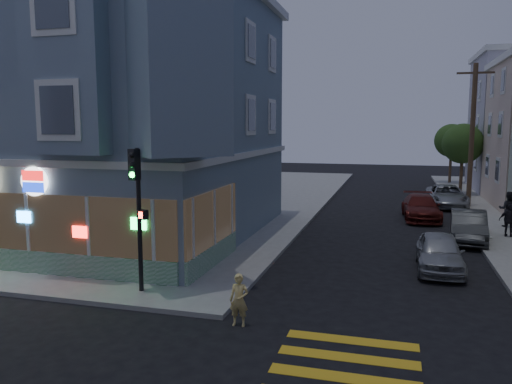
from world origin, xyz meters
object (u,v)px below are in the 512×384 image
at_px(traffic_signal, 137,196).
at_px(parked_car_a, 440,252).
at_px(pedestrian_b, 510,220).
at_px(pedestrian_a, 508,209).
at_px(fire_hydrant, 487,236).
at_px(parked_car_d, 447,196).
at_px(street_tree_near, 463,144).
at_px(street_tree_far, 452,141).
at_px(running_child, 239,300).
at_px(parked_car_b, 468,226).
at_px(utility_pole, 472,133).
at_px(parked_car_c, 421,207).

bearing_deg(traffic_signal, parked_car_a, 49.66).
bearing_deg(pedestrian_b, pedestrian_a, -80.79).
height_order(parked_car_a, fire_hydrant, parked_car_a).
bearing_deg(parked_car_d, fire_hydrant, -88.70).
bearing_deg(street_tree_near, traffic_signal, -114.64).
bearing_deg(street_tree_far, running_child, -103.46).
xyz_separation_m(street_tree_far, fire_hydrant, (-0.90, -25.31, -3.39)).
height_order(pedestrian_b, parked_car_b, pedestrian_b).
relative_size(parked_car_a, parked_car_b, 0.93).
bearing_deg(utility_pole, fire_hydrant, -93.54).
bearing_deg(utility_pole, running_child, -110.87).
height_order(utility_pole, parked_car_a, utility_pole).
xyz_separation_m(street_tree_near, street_tree_far, (0.00, 8.00, 0.00)).
height_order(pedestrian_b, fire_hydrant, pedestrian_b).
bearing_deg(traffic_signal, parked_car_d, 81.50).
distance_m(street_tree_near, pedestrian_a, 13.05).
bearing_deg(street_tree_near, parked_car_b, -95.31).
bearing_deg(parked_car_b, pedestrian_a, 61.38).
relative_size(pedestrian_a, parked_car_c, 0.38).
distance_m(pedestrian_b, parked_car_a, 7.08).
bearing_deg(traffic_signal, pedestrian_a, 65.80).
height_order(street_tree_near, fire_hydrant, street_tree_near).
bearing_deg(street_tree_far, parked_car_a, -96.11).
xyz_separation_m(utility_pole, street_tree_near, (0.20, 6.00, -0.86)).
distance_m(pedestrian_a, parked_car_a, 9.50).
xyz_separation_m(running_child, parked_car_d, (7.17, 22.47, 0.00)).
bearing_deg(parked_car_d, pedestrian_a, -73.40).
bearing_deg(pedestrian_a, traffic_signal, 60.10).
height_order(utility_pole, pedestrian_b, utility_pole).
bearing_deg(parked_car_b, pedestrian_b, 31.58).
bearing_deg(utility_pole, street_tree_far, 89.18).
relative_size(street_tree_near, street_tree_far, 1.00).
xyz_separation_m(running_child, parked_car_a, (5.52, 6.87, -0.02)).
bearing_deg(parked_car_c, running_child, -110.36).
bearing_deg(utility_pole, parked_car_a, -100.86).
bearing_deg(street_tree_near, pedestrian_a, -86.40).
height_order(street_tree_near, parked_car_c, street_tree_near).
height_order(street_tree_far, parked_car_b, street_tree_far).
xyz_separation_m(pedestrian_b, parked_car_b, (-1.89, -0.94, -0.20)).
bearing_deg(parked_car_b, traffic_signal, -130.04).
bearing_deg(pedestrian_b, running_child, 73.73).
relative_size(running_child, parked_car_b, 0.33).
relative_size(running_child, traffic_signal, 0.32).
bearing_deg(pedestrian_a, parked_car_d, -58.80).
relative_size(parked_car_a, parked_car_d, 0.79).
relative_size(street_tree_near, parked_car_b, 1.23).
bearing_deg(pedestrian_b, traffic_signal, 61.11).
distance_m(street_tree_near, pedestrian_b, 15.50).
bearing_deg(pedestrian_a, pedestrian_b, 93.57).
relative_size(street_tree_far, traffic_signal, 1.19).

